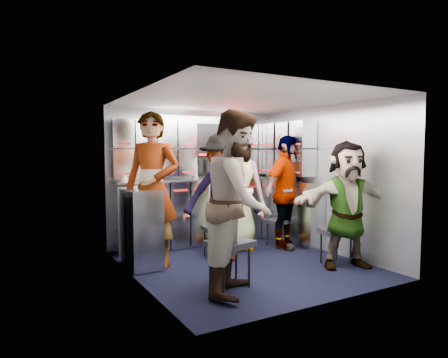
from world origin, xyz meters
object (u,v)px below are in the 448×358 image
attendant_standing (152,189)px  attendant_arc_a (239,202)px  jump_seat_center (229,222)px  jump_seat_mid_right (278,222)px  jump_seat_near_left (230,246)px  attendant_arc_d (286,192)px  attendant_arc_b (223,197)px  attendant_arc_e (347,204)px  jump_seat_mid_left (217,230)px  jump_seat_near_right (336,233)px  attendant_arc_c (235,188)px

attendant_standing → attendant_arc_a: (0.47, -1.32, -0.04)m
jump_seat_center → jump_seat_mid_right: (0.68, -0.34, -0.02)m
jump_seat_near_left → jump_seat_center: (0.91, 1.59, -0.07)m
jump_seat_near_left → attendant_arc_d: bearing=34.1°
attendant_arc_b → attendant_arc_e: attendant_arc_b is taller
jump_seat_mid_left → attendant_arc_d: size_ratio=0.25×
jump_seat_near_right → attendant_arc_e: attendant_arc_e is taller
attendant_standing → attendant_arc_e: size_ratio=1.23×
jump_seat_center → attendant_arc_b: 0.92m
jump_seat_mid_left → attendant_arc_e: attendant_arc_e is taller
attendant_standing → attendant_arc_e: 2.44m
attendant_arc_c → jump_seat_mid_right: bearing=5.3°
attendant_arc_c → attendant_arc_a: bearing=-101.4°
jump_seat_near_left → attendant_arc_a: bearing=-90.0°
jump_seat_center → attendant_arc_a: (-0.91, -1.77, 0.56)m
jump_seat_mid_right → attendant_arc_a: (-1.59, -1.44, 0.58)m
attendant_arc_a → attendant_arc_d: size_ratio=1.11×
jump_seat_near_left → attendant_arc_e: (1.63, -0.09, 0.35)m
jump_seat_near_right → jump_seat_mid_right: bearing=92.2°
jump_seat_near_left → attendant_arc_e: size_ratio=0.32×
jump_seat_near_right → attendant_standing: bearing=153.3°
attendant_arc_e → attendant_arc_a: bearing=-156.1°
jump_seat_mid_right → attendant_arc_d: 0.52m
attendant_arc_b → jump_seat_near_right: bearing=-17.2°
jump_seat_center → attendant_arc_d: attendant_arc_d is taller
jump_seat_near_left → jump_seat_mid_right: bearing=38.3°
jump_seat_near_right → attendant_arc_b: 1.53m
jump_seat_mid_left → attendant_standing: (-0.92, 0.01, 0.60)m
jump_seat_center → attendant_arc_c: size_ratio=0.24×
attendant_arc_e → attendant_arc_d: bearing=113.0°
jump_seat_mid_left → jump_seat_center: jump_seat_mid_left is taller
attendant_arc_c → attendant_arc_e: (0.73, -1.51, -0.12)m
jump_seat_mid_left → attendant_arc_c: bearing=31.3°
jump_seat_mid_left → attendant_arc_b: 0.50m
jump_seat_mid_left → attendant_arc_c: size_ratio=0.23×
jump_seat_center → jump_seat_near_right: jump_seat_near_right is taller
jump_seat_near_right → attendant_arc_c: 1.60m
jump_seat_center → jump_seat_near_right: bearing=-64.3°
attendant_arc_d → attendant_arc_e: 1.17m
jump_seat_mid_right → attendant_standing: bearing=-176.9°
jump_seat_mid_left → jump_seat_center: (0.46, 0.46, -0.00)m
jump_seat_mid_left → jump_seat_near_right: size_ratio=0.90×
attendant_standing → attendant_arc_b: size_ratio=1.15×
jump_seat_center → attendant_standing: attendant_standing is taller
attendant_arc_b → jump_seat_mid_right: bearing=33.9°
attendant_arc_c → attendant_arc_e: size_ratio=1.15×
jump_seat_near_left → jump_seat_mid_left: (0.45, 1.13, -0.07)m
jump_seat_center → attendant_arc_a: attendant_arc_a is taller
jump_seat_mid_right → attendant_arc_e: size_ratio=0.26×
jump_seat_near_left → attendant_arc_c: 1.75m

